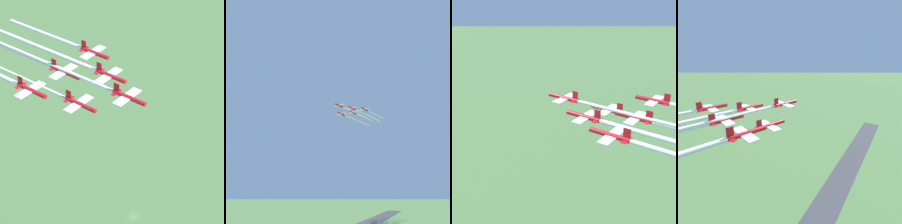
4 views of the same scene
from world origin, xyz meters
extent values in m
cylinder|color=red|center=(35.22, 48.57, 108.62)|extent=(5.07, 10.16, 1.28)
cube|color=white|center=(35.48, 47.93, 108.62)|extent=(10.08, 6.21, 0.21)
cube|color=red|center=(36.82, 44.59, 110.21)|extent=(0.84, 1.78, 2.55)
cube|color=red|center=(36.82, 44.59, 108.62)|extent=(3.92, 2.57, 0.14)
cylinder|color=red|center=(33.23, 35.41, 107.79)|extent=(5.07, 10.16, 1.28)
cube|color=white|center=(33.49, 34.76, 107.79)|extent=(10.08, 6.21, 0.21)
cube|color=red|center=(34.82, 31.43, 109.38)|extent=(0.84, 1.78, 2.55)
cube|color=red|center=(34.82, 31.43, 107.79)|extent=(3.92, 2.57, 0.14)
cylinder|color=red|center=(45.76, 40.43, 105.26)|extent=(5.07, 10.16, 1.28)
cube|color=white|center=(46.02, 39.79, 105.26)|extent=(10.08, 6.21, 0.21)
cube|color=red|center=(47.35, 36.45, 106.85)|extent=(0.84, 1.78, 2.55)
cube|color=red|center=(47.35, 36.45, 105.26)|extent=(3.92, 2.57, 0.14)
cylinder|color=red|center=(31.23, 22.25, 108.45)|extent=(5.07, 10.16, 1.28)
cube|color=white|center=(31.49, 21.60, 108.45)|extent=(10.08, 6.21, 0.21)
cube|color=red|center=(32.83, 18.26, 110.05)|extent=(0.84, 1.78, 2.55)
cube|color=red|center=(32.83, 18.26, 108.45)|extent=(3.92, 2.57, 0.14)
cylinder|color=red|center=(43.76, 27.27, 108.04)|extent=(5.07, 10.16, 1.28)
cube|color=white|center=(44.02, 26.63, 108.04)|extent=(10.08, 6.21, 0.21)
cube|color=red|center=(45.36, 23.29, 109.64)|extent=(0.84, 1.78, 2.55)
cube|color=red|center=(45.36, 23.29, 108.04)|extent=(3.92, 2.57, 0.14)
cylinder|color=red|center=(56.29, 32.30, 108.69)|extent=(5.07, 10.16, 1.28)
cube|color=white|center=(56.55, 31.65, 108.69)|extent=(10.08, 6.21, 0.21)
cube|color=red|center=(57.89, 28.31, 110.28)|extent=(0.84, 1.78, 2.55)
cube|color=red|center=(57.89, 28.31, 108.69)|extent=(3.92, 2.57, 0.14)
cylinder|color=white|center=(45.86, 22.05, 108.62)|extent=(18.31, 43.74, 0.99)
cylinder|color=white|center=(44.29, 7.82, 107.79)|extent=(19.38, 45.94, 1.23)
cylinder|color=white|center=(56.96, 12.50, 105.26)|extent=(19.25, 46.47, 0.79)
cylinder|color=white|center=(39.03, 2.80, 108.45)|extent=(12.77, 29.63, 1.14)
cylinder|color=white|center=(51.65, 7.60, 108.04)|extent=(12.81, 30.02, 1.00)
cylinder|color=white|center=(65.02, 10.54, 108.69)|extent=(14.74, 34.29, 1.27)
camera|label=1|loc=(98.57, 147.27, 187.47)|focal=85.00mm
camera|label=2|loc=(-128.62, 141.23, 33.37)|focal=35.00mm
camera|label=3|loc=(-12.63, -26.54, 142.16)|focal=50.00mm
camera|label=4|loc=(96.81, 30.18, 128.49)|focal=28.00mm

